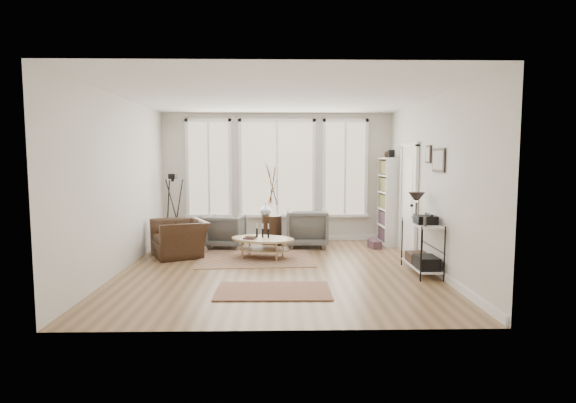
{
  "coord_description": "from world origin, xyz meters",
  "views": [
    {
      "loc": [
        0.02,
        -7.51,
        1.88
      ],
      "look_at": [
        0.2,
        0.6,
        1.1
      ],
      "focal_mm": 28.0,
      "sensor_mm": 36.0,
      "label": 1
    }
  ],
  "objects_px": {
    "armchair_right": "(307,228)",
    "accent_chair": "(179,238)",
    "bookcase": "(388,201)",
    "armchair_left": "(226,231)",
    "low_shelf": "(422,242)",
    "coffee_table": "(262,243)",
    "side_table": "(272,205)"
  },
  "relations": [
    {
      "from": "low_shelf",
      "to": "accent_chair",
      "type": "bearing_deg",
      "value": 161.86
    },
    {
      "from": "low_shelf",
      "to": "armchair_right",
      "type": "relative_size",
      "value": 1.48
    },
    {
      "from": "coffee_table",
      "to": "armchair_left",
      "type": "distance_m",
      "value": 1.37
    },
    {
      "from": "armchair_left",
      "to": "accent_chair",
      "type": "height_order",
      "value": "armchair_left"
    },
    {
      "from": "armchair_left",
      "to": "side_table",
      "type": "relative_size",
      "value": 0.42
    },
    {
      "from": "low_shelf",
      "to": "armchair_left",
      "type": "distance_m",
      "value": 4.13
    },
    {
      "from": "coffee_table",
      "to": "accent_chair",
      "type": "relative_size",
      "value": 1.31
    },
    {
      "from": "bookcase",
      "to": "coffee_table",
      "type": "height_order",
      "value": "bookcase"
    },
    {
      "from": "bookcase",
      "to": "armchair_right",
      "type": "xyz_separation_m",
      "value": [
        -1.81,
        -0.26,
        -0.55
      ]
    },
    {
      "from": "armchair_right",
      "to": "accent_chair",
      "type": "height_order",
      "value": "armchair_right"
    },
    {
      "from": "side_table",
      "to": "accent_chair",
      "type": "xyz_separation_m",
      "value": [
        -1.77,
        -1.06,
        -0.52
      ]
    },
    {
      "from": "low_shelf",
      "to": "accent_chair",
      "type": "distance_m",
      "value": 4.5
    },
    {
      "from": "side_table",
      "to": "accent_chair",
      "type": "height_order",
      "value": "side_table"
    },
    {
      "from": "low_shelf",
      "to": "coffee_table",
      "type": "bearing_deg",
      "value": 156.86
    },
    {
      "from": "bookcase",
      "to": "coffee_table",
      "type": "relative_size",
      "value": 1.48
    },
    {
      "from": "coffee_table",
      "to": "accent_chair",
      "type": "xyz_separation_m",
      "value": [
        -1.61,
        0.26,
        0.04
      ]
    },
    {
      "from": "bookcase",
      "to": "accent_chair",
      "type": "distance_m",
      "value": 4.51
    },
    {
      "from": "coffee_table",
      "to": "side_table",
      "type": "relative_size",
      "value": 0.77
    },
    {
      "from": "low_shelf",
      "to": "armchair_right",
      "type": "xyz_separation_m",
      "value": [
        -1.75,
        2.27,
        -0.11
      ]
    },
    {
      "from": "bookcase",
      "to": "armchair_left",
      "type": "relative_size",
      "value": 2.7
    },
    {
      "from": "bookcase",
      "to": "side_table",
      "type": "height_order",
      "value": "bookcase"
    },
    {
      "from": "accent_chair",
      "to": "coffee_table",
      "type": "bearing_deg",
      "value": 54.64
    },
    {
      "from": "accent_chair",
      "to": "armchair_left",
      "type": "bearing_deg",
      "value": 110.15
    },
    {
      "from": "side_table",
      "to": "bookcase",
      "type": "bearing_deg",
      "value": 1.34
    },
    {
      "from": "armchair_left",
      "to": "accent_chair",
      "type": "xyz_separation_m",
      "value": [
        -0.8,
        -0.84,
        -0.0
      ]
    },
    {
      "from": "armchair_right",
      "to": "accent_chair",
      "type": "xyz_separation_m",
      "value": [
        -2.52,
        -0.87,
        -0.06
      ]
    },
    {
      "from": "low_shelf",
      "to": "armchair_right",
      "type": "distance_m",
      "value": 2.87
    },
    {
      "from": "bookcase",
      "to": "armchair_right",
      "type": "height_order",
      "value": "bookcase"
    },
    {
      "from": "bookcase",
      "to": "low_shelf",
      "type": "distance_m",
      "value": 2.56
    },
    {
      "from": "coffee_table",
      "to": "accent_chair",
      "type": "bearing_deg",
      "value": 170.75
    },
    {
      "from": "coffee_table",
      "to": "bookcase",
      "type": "bearing_deg",
      "value": 26.98
    },
    {
      "from": "armchair_left",
      "to": "coffee_table",
      "type": "bearing_deg",
      "value": 134.93
    }
  ]
}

